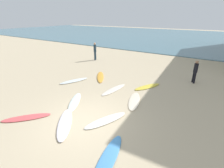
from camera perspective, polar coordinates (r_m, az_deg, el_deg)
The scene contains 14 objects.
ground_plane at distance 7.78m, azimuth -9.47°, elevation -12.68°, with size 120.00×120.00×0.00m, color #C6B28E.
ocean_water at distance 40.65m, azimuth 27.28°, elevation 14.10°, with size 120.00×40.00×0.08m, color slate.
surfboard_0 at distance 7.69m, azimuth -2.11°, elevation -12.47°, with size 0.54×2.20×0.07m, color silver.
surfboard_1 at distance 7.77m, azimuth -16.08°, elevation -13.01°, with size 0.58×2.39×0.09m, color white.
surfboard_2 at distance 8.83m, azimuth -27.58°, elevation -10.33°, with size 0.49×2.15×0.07m, color #E45558.
surfboard_3 at distance 11.28m, azimuth 12.21°, elevation -0.91°, with size 0.53×2.10×0.08m, color yellow.
surfboard_4 at distance 6.02m, azimuth -1.50°, elevation -24.74°, with size 0.53×2.48×0.07m, color #4A93D5.
surfboard_5 at distance 12.84m, azimuth -4.07°, elevation 2.53°, with size 0.50×2.50×0.09m, color gold.
surfboard_6 at distance 12.33m, azimuth -13.07°, elevation 1.09°, with size 0.52×2.14×0.08m, color silver.
surfboard_7 at distance 9.35m, azimuth 7.72°, elevation -5.80°, with size 0.59×2.19×0.06m, color #F1E0C2.
surfboard_8 at distance 10.62m, azimuth 0.66°, elevation -1.95°, with size 0.51×2.29×0.06m, color silver.
surfboard_9 at distance 9.39m, azimuth -12.83°, elevation -6.03°, with size 0.51×2.19×0.08m, color white.
beachgoer_near at distance 17.84m, azimuth -5.94°, elevation 11.58°, with size 0.34×0.34×1.85m.
beachgoer_mid at distance 12.87m, azimuth 26.99°, elevation 4.13°, with size 0.39×0.39×1.63m.
Camera 1 is at (4.44, -4.56, 4.47)m, focal length 26.30 mm.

